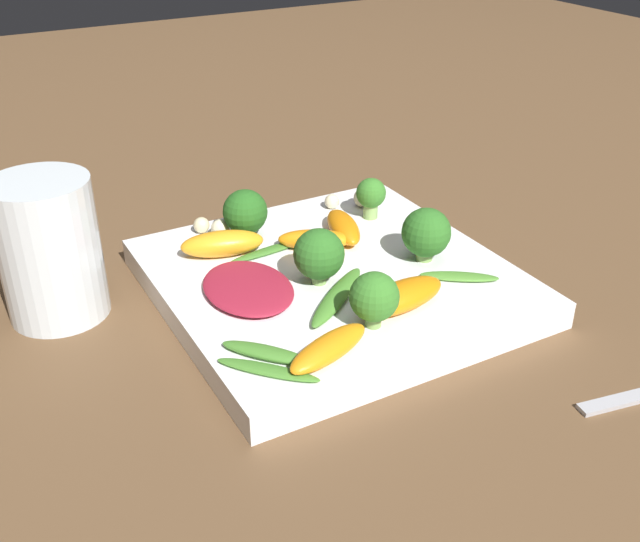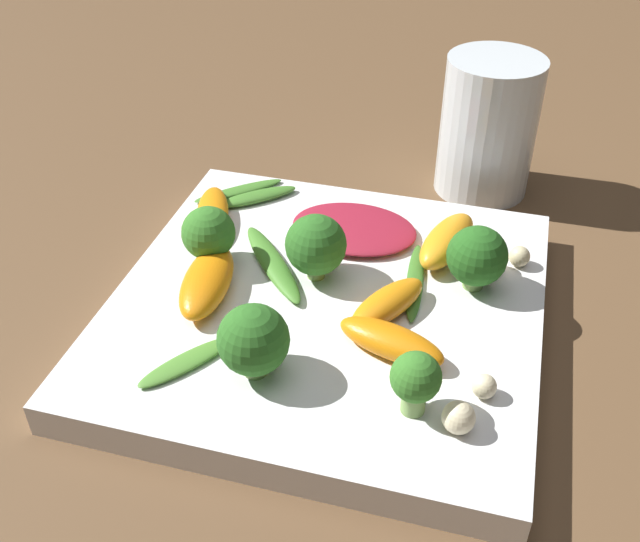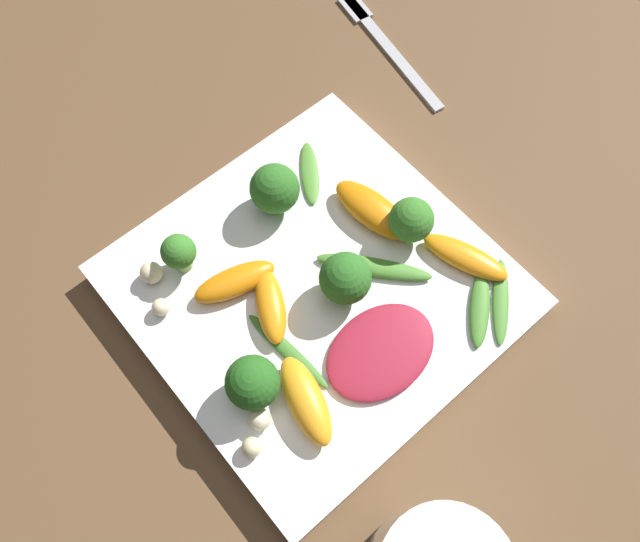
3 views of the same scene
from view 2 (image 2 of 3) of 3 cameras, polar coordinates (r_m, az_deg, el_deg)
name	(u,v)px [view 2 (image 2 of 3)]	position (r m, az deg, el deg)	size (l,w,h in m)	color
ground_plane	(327,323)	(0.50, 0.53, -4.01)	(2.40, 2.40, 0.00)	brown
plate	(327,310)	(0.50, 0.54, -3.02)	(0.27, 0.27, 0.02)	white
drinking_glass	(488,127)	(0.64, 12.69, 10.68)	(0.08, 0.08, 0.11)	white
radicchio_leaf_0	(350,228)	(0.55, 2.29, 3.31)	(0.07, 0.09, 0.01)	maroon
orange_segment_0	(391,341)	(0.45, 5.43, -5.35)	(0.04, 0.07, 0.02)	orange
orange_segment_1	(388,303)	(0.47, 5.17, -2.47)	(0.07, 0.05, 0.02)	orange
orange_segment_2	(213,214)	(0.56, -8.19, 4.33)	(0.08, 0.05, 0.01)	orange
orange_segment_3	(207,281)	(0.49, -8.61, -0.77)	(0.08, 0.04, 0.02)	orange
orange_segment_4	(447,241)	(0.53, 9.66, 2.29)	(0.08, 0.04, 0.02)	orange
broccoli_floret_0	(253,341)	(0.42, -5.10, -5.30)	(0.04, 0.04, 0.05)	#7A9E51
broccoli_floret_1	(416,380)	(0.40, 7.29, -8.23)	(0.03, 0.03, 0.04)	#84AD5B
broccoli_floret_2	(316,246)	(0.49, -0.32, 1.96)	(0.04, 0.04, 0.05)	#7A9E51
broccoli_floret_3	(208,234)	(0.51, -8.49, 2.82)	(0.04, 0.04, 0.04)	#7A9E51
broccoli_floret_4	(477,257)	(0.49, 11.87, 1.06)	(0.04, 0.04, 0.04)	#84AD5B
arugula_sprig_0	(256,197)	(0.59, -4.88, 5.66)	(0.05, 0.06, 0.01)	#47842D
arugula_sprig_1	(186,362)	(0.45, -10.15, -6.84)	(0.06, 0.05, 0.00)	#518E33
arugula_sprig_2	(415,281)	(0.50, 7.25, -0.77)	(0.08, 0.02, 0.00)	#3D7528
arugula_sprig_3	(273,263)	(0.51, -3.63, 0.61)	(0.08, 0.07, 0.01)	#47842D
arugula_sprig_4	(239,191)	(0.60, -6.21, 6.11)	(0.06, 0.06, 0.00)	#47842D
macadamia_nut_0	(484,386)	(0.43, 12.40, -8.58)	(0.01, 0.01, 0.01)	beige
macadamia_nut_1	(459,417)	(0.41, 10.51, -10.92)	(0.02, 0.02, 0.02)	beige
macadamia_nut_2	(494,261)	(0.52, 13.10, 0.73)	(0.02, 0.02, 0.02)	beige
macadamia_nut_3	(519,256)	(0.53, 14.95, 1.08)	(0.01, 0.01, 0.01)	beige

